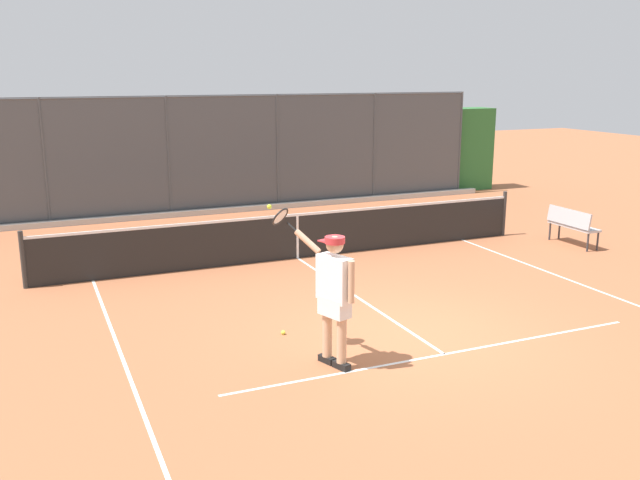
# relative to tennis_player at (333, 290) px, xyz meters

# --- Properties ---
(ground_plane) EXTENTS (60.00, 60.00, 0.00)m
(ground_plane) POSITION_rel_tennis_player_xyz_m (-1.58, -0.58, -1.07)
(ground_plane) COLOR #A8603D
(court_line_markings) EXTENTS (8.36, 10.22, 0.01)m
(court_line_markings) POSITION_rel_tennis_player_xyz_m (-1.58, 0.58, -1.06)
(court_line_markings) COLOR white
(court_line_markings) RESTS_ON ground
(fence_backdrop) EXTENTS (18.54, 1.37, 3.24)m
(fence_backdrop) POSITION_rel_tennis_player_xyz_m (-1.58, -11.44, 0.27)
(fence_backdrop) COLOR #474C51
(fence_backdrop) RESTS_ON ground
(tennis_net) EXTENTS (10.74, 0.09, 1.07)m
(tennis_net) POSITION_rel_tennis_player_xyz_m (-1.58, -5.32, -0.57)
(tennis_net) COLOR #2D2D2D
(tennis_net) RESTS_ON ground
(tennis_player) EXTENTS (0.81, 1.31, 2.08)m
(tennis_player) POSITION_rel_tennis_player_xyz_m (0.00, 0.00, 0.00)
(tennis_player) COLOR black
(tennis_player) RESTS_ON ground
(tennis_ball_by_sideline) EXTENTS (0.07, 0.07, 0.07)m
(tennis_ball_by_sideline) POSITION_rel_tennis_player_xyz_m (0.23, -1.31, -1.03)
(tennis_ball_by_sideline) COLOR #D6E042
(tennis_ball_by_sideline) RESTS_ON ground
(courtside_bench) EXTENTS (0.40, 1.30, 0.84)m
(courtside_bench) POSITION_rel_tennis_player_xyz_m (-7.69, -3.91, -0.55)
(courtside_bench) COLOR #B7B7BC
(courtside_bench) RESTS_ON ground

